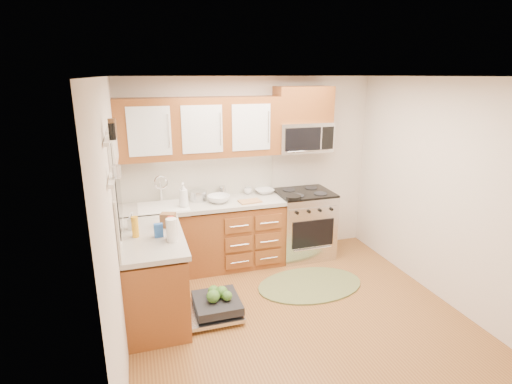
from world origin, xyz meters
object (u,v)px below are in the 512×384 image
object	(u,v)px
upper_cabinets	(200,128)
stock_pot	(198,196)
dishwasher	(213,307)
sink	(164,216)
cutting_board	(250,201)
rug	(310,285)
bowl_a	(265,191)
cup	(248,191)
microwave	(303,137)
paper_towel_roll	(172,230)
bowl_b	(219,199)
skillet	(293,197)
range	(303,224)

from	to	relation	value
upper_cabinets	stock_pot	size ratio (longest dim) A/B	9.17
dishwasher	stock_pot	distance (m)	1.53
sink	cutting_board	bearing A→B (deg)	-7.15
rug	cutting_board	size ratio (longest dim) A/B	4.73
upper_cabinets	dishwasher	world-z (taller)	upper_cabinets
bowl_a	cup	size ratio (longest dim) A/B	2.28
sink	dishwasher	distance (m)	1.38
microwave	cutting_board	distance (m)	1.16
paper_towel_roll	bowl_b	size ratio (longest dim) A/B	0.80
paper_towel_roll	cup	size ratio (longest dim) A/B	2.13
dishwasher	paper_towel_roll	size ratio (longest dim) A/B	2.97
upper_cabinets	sink	bearing A→B (deg)	-163.55
upper_cabinets	microwave	size ratio (longest dim) A/B	2.70
bowl_a	skillet	bearing A→B (deg)	-59.24
bowl_b	cup	distance (m)	0.53
cup	dishwasher	bearing A→B (deg)	-120.08
sink	upper_cabinets	bearing A→B (deg)	16.45
upper_cabinets	cutting_board	bearing A→B (deg)	-27.19
paper_towel_roll	sink	bearing A→B (deg)	90.00
sink	stock_pot	distance (m)	0.52
upper_cabinets	sink	xyz separation A→B (m)	(-0.52, -0.16, -1.07)
dishwasher	paper_towel_roll	world-z (taller)	paper_towel_roll
sink	dishwasher	xyz separation A→B (m)	(0.39, -1.12, -0.70)
rug	cutting_board	distance (m)	1.30
rug	paper_towel_roll	xyz separation A→B (m)	(-1.66, -0.28, 1.03)
stock_pot	paper_towel_roll	world-z (taller)	paper_towel_roll
skillet	paper_towel_roll	xyz separation A→B (m)	(-1.65, -0.89, 0.07)
bowl_b	dishwasher	bearing A→B (deg)	-106.15
bowl_b	cutting_board	bearing A→B (deg)	-16.43
dishwasher	bowl_b	bearing A→B (deg)	73.85
sink	dishwasher	bearing A→B (deg)	-70.80
microwave	bowl_a	bearing A→B (deg)	174.61
skillet	paper_towel_roll	bearing A→B (deg)	-151.77
sink	cutting_board	size ratio (longest dim) A/B	2.21
cutting_board	cup	world-z (taller)	cup
upper_cabinets	paper_towel_roll	bearing A→B (deg)	-112.29
bowl_a	rug	bearing A→B (deg)	-75.82
range	rug	xyz separation A→B (m)	(-0.27, -0.86, -0.46)
sink	skillet	bearing A→B (deg)	-8.28
microwave	rug	bearing A→B (deg)	-105.46
stock_pot	dishwasher	bearing A→B (deg)	-93.39
bowl_a	cutting_board	bearing A→B (deg)	-133.98
range	skillet	world-z (taller)	skillet
sink	rug	bearing A→B (deg)	-27.06
bowl_a	bowl_b	bearing A→B (deg)	-163.63
range	sink	bearing A→B (deg)	-179.70
cutting_board	stock_pot	bearing A→B (deg)	157.54
dishwasher	skillet	size ratio (longest dim) A/B	3.21
rug	cup	distance (m)	1.52
microwave	bowl_b	bearing A→B (deg)	-172.85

